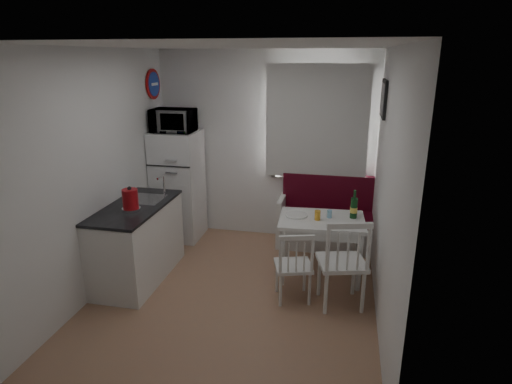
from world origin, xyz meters
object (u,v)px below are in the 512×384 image
chair_left (293,260)px  fridge (178,186)px  kettle (130,199)px  microwave (173,120)px  chair_right (342,255)px  dining_table (322,225)px  kitchen_counter (138,241)px  bench (328,224)px  wine_bottle (354,204)px

chair_left → fridge: fridge is taller
fridge → kettle: 1.44m
microwave → chair_right: bearing=-31.1°
dining_table → microwave: bearing=157.0°
microwave → kitchen_counter: bearing=-90.9°
fridge → microwave: size_ratio=2.74×
bench → chair_left: bearing=-100.8°
dining_table → chair_right: (0.25, -0.67, -0.03)m
chair_right → dining_table: bearing=95.6°
chair_right → kettle: 2.32m
kitchen_counter → fridge: fridge is taller
bench → dining_table: 0.94m
kitchen_counter → bench: 2.52m
bench → fridge: fridge is taller
microwave → bench: bearing=4.4°
kitchen_counter → dining_table: kitchen_counter is taller
bench → kettle: bearing=-143.6°
kettle → bench: bearing=36.4°
dining_table → microwave: 2.42m
dining_table → wine_bottle: wine_bottle is taller
chair_right → microwave: size_ratio=1.01×
chair_left → kitchen_counter: bearing=158.0°
chair_left → microwave: (-1.81, 1.37, 1.19)m
bench → fridge: (-2.10, -0.11, 0.45)m
kitchen_counter → chair_right: kitchen_counter is taller
chair_right → wine_bottle: bearing=67.8°
chair_left → kettle: kettle is taller
chair_left → dining_table: bearing=52.6°
bench → dining_table: bench is taller
chair_right → kettle: size_ratio=2.12×
dining_table → fridge: size_ratio=0.66×
bench → kitchen_counter: bearing=-147.4°
kitchen_counter → wine_bottle: bearing=13.3°
kettle → wine_bottle: bearing=17.4°
bench → chair_right: bearing=-82.4°
kitchen_counter → chair_left: (1.83, -0.18, 0.04)m
wine_bottle → chair_right: bearing=-97.4°
dining_table → fridge: fridge is taller
bench → microwave: microwave is taller
bench → wine_bottle: (0.31, -0.78, 0.57)m
bench → chair_left: (-0.29, -1.53, 0.18)m
chair_left → kettle: 1.86m
fridge → kettle: size_ratio=5.73×
dining_table → microwave: size_ratio=1.81×
chair_right → microwave: 2.90m
bench → wine_bottle: 1.02m
chair_left → chair_right: chair_right is taller
kitchen_counter → chair_right: 2.34m
kitchen_counter → kettle: 0.61m
fridge → kettle: fridge is taller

